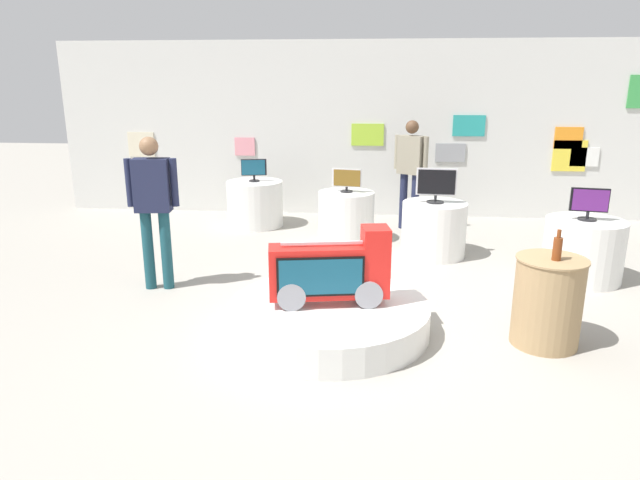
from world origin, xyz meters
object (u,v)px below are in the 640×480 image
tv_on_left_rear (347,179)px  shopper_browsing_near_truck (411,166)px  display_pedestal_right_rear (583,250)px  shopper_browsing_rear (153,202)px  tv_on_center_rear (254,169)px  display_pedestal_far_right (434,229)px  tv_on_right_rear (589,203)px  bottle_on_side_table (557,248)px  tv_on_far_right (436,184)px  display_pedestal_center_rear (255,204)px  display_pedestal_left_rear (346,216)px  novelty_firetruck_tv (331,273)px  main_display_pedestal (329,317)px  side_table_round (548,301)px

tv_on_left_rear → shopper_browsing_near_truck: shopper_browsing_near_truck is taller
display_pedestal_right_rear → shopper_browsing_rear: 4.93m
display_pedestal_right_rear → tv_on_center_rear: bearing=153.7°
shopper_browsing_near_truck → display_pedestal_far_right: bearing=-79.6°
tv_on_left_rear → display_pedestal_far_right: tv_on_left_rear is taller
tv_on_right_rear → bottle_on_side_table: size_ratio=1.54×
shopper_browsing_near_truck → shopper_browsing_rear: bearing=-134.9°
tv_on_far_right → shopper_browsing_rear: (-3.18, -1.55, 0.03)m
tv_on_right_rear → tv_on_far_right: tv_on_far_right is taller
tv_on_left_rear → display_pedestal_center_rear: 1.76m
tv_on_far_right → shopper_browsing_near_truck: shopper_browsing_near_truck is taller
display_pedestal_right_rear → tv_on_far_right: 1.92m
display_pedestal_center_rear → bottle_on_side_table: (3.45, -3.99, 0.55)m
display_pedestal_left_rear → tv_on_far_right: bearing=-27.7°
novelty_firetruck_tv → shopper_browsing_rear: bearing=154.6°
main_display_pedestal → display_pedestal_left_rear: (-0.00, 3.13, 0.22)m
tv_on_right_rear → shopper_browsing_near_truck: bearing=131.0°
side_table_round → shopper_browsing_near_truck: 4.13m
tv_on_left_rear → side_table_round: tv_on_left_rear is taller
display_pedestal_center_rear → shopper_browsing_near_truck: shopper_browsing_near_truck is taller
display_pedestal_center_rear → tv_on_right_rear: (4.34, -2.15, 0.56)m
display_pedestal_left_rear → shopper_browsing_rear: 3.02m
side_table_round → shopper_browsing_near_truck: size_ratio=0.47×
main_display_pedestal → display_pedestal_right_rear: (2.83, 1.71, 0.22)m
tv_on_center_rear → display_pedestal_far_right: 3.07m
tv_on_left_rear → side_table_round: 3.77m
tv_on_center_rear → display_pedestal_left_rear: bearing=-25.9°
display_pedestal_left_rear → display_pedestal_center_rear: same height
tv_on_center_rear → side_table_round: bearing=-48.9°
main_display_pedestal → tv_on_center_rear: size_ratio=4.71×
tv_on_right_rear → display_pedestal_far_right: 1.91m
display_pedestal_right_rear → display_pedestal_far_right: same height
display_pedestal_right_rear → bottle_on_side_table: bottle_on_side_table is taller
main_display_pedestal → shopper_browsing_rear: shopper_browsing_rear is taller
display_pedestal_far_right → tv_on_left_rear: bearing=152.6°
shopper_browsing_rear → side_table_round: bearing=-14.7°
display_pedestal_left_rear → tv_on_far_right: (1.19, -0.63, 0.61)m
novelty_firetruck_tv → side_table_round: novelty_firetruck_tv is taller
tv_on_center_rear → main_display_pedestal: bearing=-68.7°
display_pedestal_left_rear → bottle_on_side_table: size_ratio=3.03×
shopper_browsing_near_truck → display_pedestal_right_rear: bearing=-48.9°
tv_on_center_rear → display_pedestal_right_rear: (4.34, -2.15, -0.56)m
tv_on_right_rear → tv_on_far_right: 1.82m
display_pedestal_center_rear → tv_on_far_right: 3.08m
novelty_firetruck_tv → display_pedestal_far_right: (1.17, 2.51, -0.21)m
main_display_pedestal → tv_on_far_right: tv_on_far_right is taller
display_pedestal_far_right → main_display_pedestal: bearing=-115.4°
tv_on_center_rear → tv_on_left_rear: bearing=-26.1°
novelty_firetruck_tv → shopper_browsing_near_truck: size_ratio=0.67×
tv_on_left_rear → shopper_browsing_rear: 2.95m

